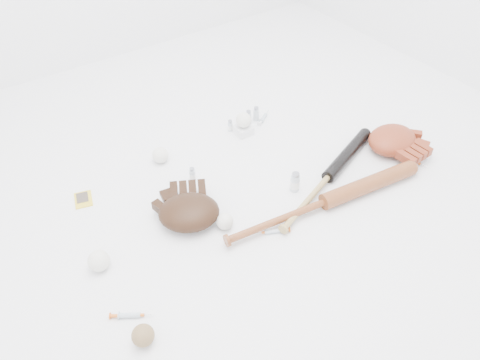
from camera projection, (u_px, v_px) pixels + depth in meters
bat_dark at (328, 177)px, 2.03m from camera, size 0.77×0.32×0.06m
bat_wood at (325, 202)px, 1.91m from camera, size 0.96×0.20×0.07m
glove_dark at (189, 212)px, 1.84m from camera, size 0.39×0.39×0.10m
glove_tan at (392, 140)px, 2.19m from camera, size 0.31×0.31×0.10m
trading_card at (83, 199)px, 1.96m from camera, size 0.09×0.11×0.01m
pedestal at (243, 130)px, 2.29m from camera, size 0.08×0.08×0.04m
baseball_on_pedestal at (244, 120)px, 2.25m from camera, size 0.08×0.08×0.08m
baseball_left at (99, 261)px, 1.68m from camera, size 0.08×0.08×0.08m
baseball_upper at (160, 155)px, 2.12m from camera, size 0.07×0.07×0.07m
baseball_mid at (225, 221)px, 1.83m from camera, size 0.07×0.07×0.07m
baseball_aged at (143, 335)px, 1.47m from camera, size 0.07×0.07×0.07m
syringe_0 at (130, 315)px, 1.55m from camera, size 0.15×0.11×0.02m
syringe_1 at (274, 231)px, 1.82m from camera, size 0.15×0.09×0.02m
syringe_2 at (264, 118)px, 2.39m from camera, size 0.14×0.10×0.02m
syringe_3 at (410, 160)px, 2.14m from camera, size 0.08×0.17×0.02m
vial_0 at (248, 117)px, 2.35m from camera, size 0.03×0.03×0.07m
vial_1 at (230, 126)px, 2.31m from camera, size 0.02×0.02×0.06m
vial_2 at (192, 174)px, 2.03m from camera, size 0.03×0.03×0.07m
vial_3 at (295, 182)px, 1.98m from camera, size 0.04×0.04×0.09m
vial_4 at (183, 224)px, 1.82m from camera, size 0.03×0.03×0.07m
vial_5 at (256, 114)px, 2.37m from camera, size 0.03×0.03×0.08m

